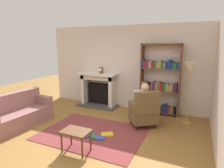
{
  "coord_description": "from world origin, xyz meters",
  "views": [
    {
      "loc": [
        2.19,
        -3.4,
        2.1
      ],
      "look_at": [
        0.1,
        1.2,
        1.05
      ],
      "focal_mm": 30.78,
      "sensor_mm": 36.0,
      "label": 1
    }
  ],
  "objects": [
    {
      "name": "scattered_books",
      "position": [
        0.2,
        0.19,
        0.03
      ],
      "size": [
        0.72,
        0.53,
        0.04
      ],
      "color": "gold",
      "rests_on": "area_rug"
    },
    {
      "name": "side_table",
      "position": [
        0.1,
        -0.52,
        0.37
      ],
      "size": [
        0.56,
        0.39,
        0.44
      ],
      "color": "brown",
      "rests_on": "ground"
    },
    {
      "name": "area_rug",
      "position": [
        0.0,
        0.3,
        0.01
      ],
      "size": [
        2.4,
        1.8,
        0.01
      ],
      "primitive_type": "cube",
      "color": "brown",
      "rests_on": "ground"
    },
    {
      "name": "fireplace",
      "position": [
        -0.9,
        2.3,
        0.6
      ],
      "size": [
        1.38,
        0.64,
        1.15
      ],
      "color": "#4C4742",
      "rests_on": "ground"
    },
    {
      "name": "bookshelf",
      "position": [
        1.15,
        2.33,
        1.0
      ],
      "size": [
        1.16,
        0.32,
        2.12
      ],
      "color": "brown",
      "rests_on": "ground"
    },
    {
      "name": "sofa_floral",
      "position": [
        -2.0,
        -0.12,
        0.32
      ],
      "size": [
        0.83,
        1.74,
        0.85
      ],
      "rotation": [
        0.0,
        0.0,
        1.51
      ],
      "color": "#936360",
      "rests_on": "ground"
    },
    {
      "name": "armchair_reading",
      "position": [
        1.01,
        1.2,
        0.42
      ],
      "size": [
        0.88,
        0.88,
        0.97
      ],
      "rotation": [
        0.0,
        0.0,
        3.77
      ],
      "color": "#331E14",
      "rests_on": "ground"
    },
    {
      "name": "mantel_clock",
      "position": [
        -0.75,
        2.2,
        1.25
      ],
      "size": [
        0.14,
        0.14,
        0.21
      ],
      "color": "brown",
      "rests_on": "fireplace"
    },
    {
      "name": "back_wall",
      "position": [
        0.0,
        2.55,
        1.35
      ],
      "size": [
        5.6,
        0.1,
        2.7
      ],
      "primitive_type": "cube",
      "color": "beige",
      "rests_on": "ground"
    },
    {
      "name": "side_wall_right",
      "position": [
        2.65,
        1.25,
        1.35
      ],
      "size": [
        0.1,
        5.2,
        2.7
      ],
      "primitive_type": "cube",
      "color": "beige",
      "rests_on": "ground"
    },
    {
      "name": "ground",
      "position": [
        0.0,
        0.0,
        0.0
      ],
      "size": [
        14.0,
        14.0,
        0.0
      ],
      "primitive_type": "plane",
      "color": "olive"
    },
    {
      "name": "seated_reader",
      "position": [
        0.94,
        1.29,
        0.62
      ],
      "size": [
        0.56,
        0.59,
        1.14
      ],
      "rotation": [
        0.0,
        0.0,
        3.77
      ],
      "color": "silver",
      "rests_on": "ground"
    },
    {
      "name": "floor_lamp",
      "position": [
        2.01,
        1.84,
        1.4
      ],
      "size": [
        0.32,
        0.32,
        1.66
      ],
      "color": "#B7933F",
      "rests_on": "ground"
    }
  ]
}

